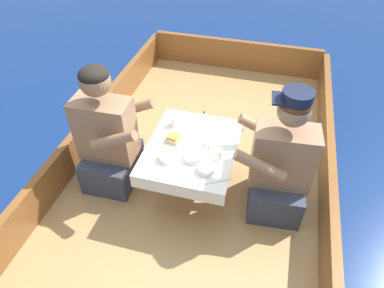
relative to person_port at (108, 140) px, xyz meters
The scene contains 20 objects.
ground_plane 0.98m from the person_port, 19.14° to the left, with size 60.00×60.00×0.00m, color navy.
boat_deck 0.86m from the person_port, 19.14° to the left, with size 2.02×3.63×0.34m, color #A87F4C.
gunwale_port 0.49m from the person_port, 150.06° to the left, with size 0.06×3.63×0.30m, color brown.
gunwale_starboard 1.62m from the person_port, ahead, with size 0.06×3.63×0.30m, color brown.
bow_coaming 2.10m from the person_port, 73.03° to the left, with size 1.90×0.06×0.34m, color brown.
cockpit_table 0.61m from the person_port, ahead, with size 0.62×0.75×0.42m.
person_port is the anchor object (origin of this frame).
person_starboard 1.22m from the person_port, ahead, with size 0.55×0.48×0.98m.
plate_sandwich 0.48m from the person_port, ahead, with size 0.19×0.19×0.01m.
plate_bread 0.76m from the person_port, 21.68° to the left, with size 0.19×0.19×0.01m.
sandwich 0.48m from the person_port, ahead, with size 0.11×0.10×0.05m.
bowl_port_near 0.50m from the person_port, 12.08° to the right, with size 0.11×0.11×0.04m.
bowl_starboard_near 0.65m from the person_port, ahead, with size 0.14×0.14×0.04m.
bowl_center_far 0.78m from the person_port, 10.05° to the right, with size 0.12×0.12×0.04m.
coffee_cup_port 0.51m from the person_port, 32.42° to the left, with size 0.10×0.07×0.07m.
coffee_cup_starboard 0.74m from the person_port, ahead, with size 0.10×0.07×0.06m.
coffee_cup_center 0.81m from the person_port, ahead, with size 0.09×0.06×0.06m.
utensil_fork_port 0.73m from the person_port, 34.91° to the left, with size 0.02×0.17×0.00m.
utensil_fork_starboard 0.36m from the person_port, ahead, with size 0.12×0.14×0.00m.
utensil_knife_port 0.88m from the person_port, 13.63° to the right, with size 0.15×0.09×0.00m.
Camera 1 is at (0.47, -1.85, 2.35)m, focal length 32.00 mm.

